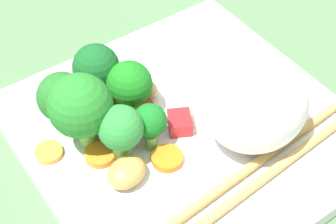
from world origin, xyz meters
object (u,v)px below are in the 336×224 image
Objects in this scene: carrot_slice_0 at (116,134)px; chopstick_pair at (267,165)px; rice_mound at (256,105)px; broccoli_floret_4 at (129,86)px; square_plate at (186,131)px.

chopstick_pair reaches higher than carrot_slice_0.
carrot_slice_0 is 13.97cm from chopstick_pair.
rice_mound is 11.71cm from broccoli_floret_4.
square_plate is 3.05× the size of rice_mound.
square_plate is at bearing 104.51° from chopstick_pair.
broccoli_floret_4 is 1.82× the size of carrot_slice_0.
broccoli_floret_4 is at bearing 110.81° from chopstick_pair.
broccoli_floret_4 is at bearing 131.02° from rice_mound.
rice_mound is at bearing -32.21° from carrot_slice_0.
carrot_slice_0 is at bearing 125.55° from chopstick_pair.
chopstick_pair is at bearing -47.78° from carrot_slice_0.
carrot_slice_0 reaches higher than square_plate.
broccoli_floret_4 reaches higher than carrot_slice_0.
square_plate is at bearing -52.83° from broccoli_floret_4.
carrot_slice_0 is (-6.27, 2.31, 1.34)cm from square_plate.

